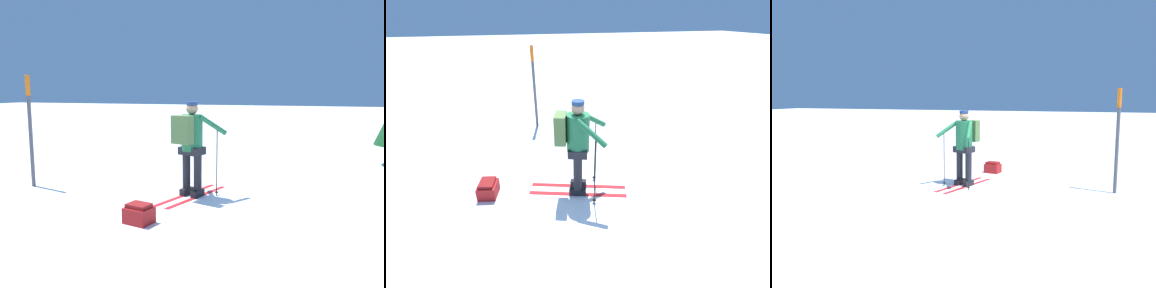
# 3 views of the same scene
# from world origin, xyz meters

# --- Properties ---
(ground_plane) EXTENTS (80.00, 80.00, 0.00)m
(ground_plane) POSITION_xyz_m (0.00, 0.00, 0.00)
(ground_plane) COLOR white
(skier) EXTENTS (1.05, 1.80, 1.74)m
(skier) POSITION_xyz_m (-0.34, 0.27, 1.03)
(skier) COLOR red
(skier) RESTS_ON ground_plane
(dropped_backpack) EXTENTS (0.45, 0.40, 0.30)m
(dropped_backpack) POSITION_xyz_m (-0.04, 1.84, 0.14)
(dropped_backpack) COLOR maroon
(dropped_backpack) RESTS_ON ground_plane
(trail_marker) EXTENTS (0.09, 0.09, 2.24)m
(trail_marker) POSITION_xyz_m (2.95, 0.55, 1.29)
(trail_marker) COLOR #4C4C51
(trail_marker) RESTS_ON ground_plane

